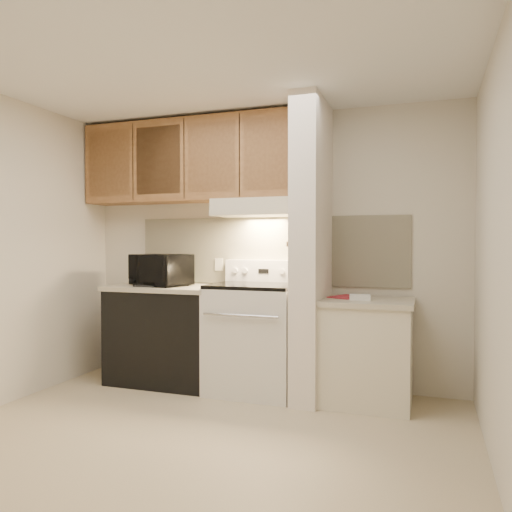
% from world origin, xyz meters
% --- Properties ---
extents(floor, '(3.60, 3.60, 0.00)m').
position_xyz_m(floor, '(0.00, 0.00, 0.00)').
color(floor, '#C5B28D').
rests_on(floor, ground).
extents(ceiling, '(3.60, 3.60, 0.00)m').
position_xyz_m(ceiling, '(0.00, 0.00, 2.50)').
color(ceiling, white).
rests_on(ceiling, wall_back).
extents(wall_back, '(3.60, 2.50, 0.02)m').
position_xyz_m(wall_back, '(0.00, 1.50, 1.25)').
color(wall_back, beige).
rests_on(wall_back, floor).
extents(wall_right, '(0.02, 3.00, 2.50)m').
position_xyz_m(wall_right, '(1.80, 0.00, 1.25)').
color(wall_right, beige).
rests_on(wall_right, floor).
extents(backsplash, '(2.60, 0.02, 0.63)m').
position_xyz_m(backsplash, '(0.00, 1.49, 1.24)').
color(backsplash, '#F5EBC3').
rests_on(backsplash, wall_back).
extents(range_body, '(0.76, 0.65, 0.92)m').
position_xyz_m(range_body, '(0.00, 1.16, 0.46)').
color(range_body, silver).
rests_on(range_body, floor).
extents(oven_window, '(0.50, 0.01, 0.30)m').
position_xyz_m(oven_window, '(0.00, 0.84, 0.50)').
color(oven_window, black).
rests_on(oven_window, range_body).
extents(oven_handle, '(0.65, 0.02, 0.02)m').
position_xyz_m(oven_handle, '(0.00, 0.80, 0.72)').
color(oven_handle, silver).
rests_on(oven_handle, range_body).
extents(cooktop, '(0.74, 0.64, 0.03)m').
position_xyz_m(cooktop, '(0.00, 1.16, 0.94)').
color(cooktop, black).
rests_on(cooktop, range_body).
extents(range_backguard, '(0.76, 0.08, 0.20)m').
position_xyz_m(range_backguard, '(0.00, 1.44, 1.05)').
color(range_backguard, silver).
rests_on(range_backguard, range_body).
extents(range_display, '(0.10, 0.01, 0.04)m').
position_xyz_m(range_display, '(0.00, 1.40, 1.05)').
color(range_display, black).
rests_on(range_display, range_backguard).
extents(range_knob_left_outer, '(0.05, 0.02, 0.05)m').
position_xyz_m(range_knob_left_outer, '(-0.28, 1.40, 1.05)').
color(range_knob_left_outer, silver).
rests_on(range_knob_left_outer, range_backguard).
extents(range_knob_left_inner, '(0.05, 0.02, 0.05)m').
position_xyz_m(range_knob_left_inner, '(-0.18, 1.40, 1.05)').
color(range_knob_left_inner, silver).
rests_on(range_knob_left_inner, range_backguard).
extents(range_knob_right_inner, '(0.05, 0.02, 0.05)m').
position_xyz_m(range_knob_right_inner, '(0.18, 1.40, 1.05)').
color(range_knob_right_inner, silver).
rests_on(range_knob_right_inner, range_backguard).
extents(range_knob_right_outer, '(0.05, 0.02, 0.05)m').
position_xyz_m(range_knob_right_outer, '(0.28, 1.40, 1.05)').
color(range_knob_right_outer, silver).
rests_on(range_knob_right_outer, range_backguard).
extents(dishwasher_front, '(1.00, 0.63, 0.87)m').
position_xyz_m(dishwasher_front, '(-0.88, 1.17, 0.43)').
color(dishwasher_front, black).
rests_on(dishwasher_front, floor).
extents(left_countertop, '(1.04, 0.67, 0.04)m').
position_xyz_m(left_countertop, '(-0.88, 1.17, 0.89)').
color(left_countertop, '#BDB398').
rests_on(left_countertop, dishwasher_front).
extents(spoon_rest, '(0.22, 0.07, 0.01)m').
position_xyz_m(spoon_rest, '(-0.99, 0.97, 0.92)').
color(spoon_rest, black).
rests_on(spoon_rest, left_countertop).
extents(teal_jar, '(0.12, 0.12, 0.11)m').
position_xyz_m(teal_jar, '(-0.83, 1.39, 0.96)').
color(teal_jar, '#286864').
rests_on(teal_jar, left_countertop).
extents(outlet, '(0.08, 0.01, 0.12)m').
position_xyz_m(outlet, '(-0.48, 1.48, 1.10)').
color(outlet, beige).
rests_on(outlet, backsplash).
extents(microwave, '(0.61, 0.49, 0.29)m').
position_xyz_m(microwave, '(-0.93, 1.15, 1.06)').
color(microwave, black).
rests_on(microwave, left_countertop).
extents(partition_pillar, '(0.22, 0.70, 2.50)m').
position_xyz_m(partition_pillar, '(0.51, 1.15, 1.25)').
color(partition_pillar, white).
rests_on(partition_pillar, floor).
extents(pillar_trim, '(0.01, 0.70, 0.04)m').
position_xyz_m(pillar_trim, '(0.39, 1.15, 1.30)').
color(pillar_trim, '#97663A').
rests_on(pillar_trim, partition_pillar).
extents(knife_strip, '(0.02, 0.42, 0.04)m').
position_xyz_m(knife_strip, '(0.39, 1.10, 1.32)').
color(knife_strip, black).
rests_on(knife_strip, partition_pillar).
extents(knife_blade_a, '(0.01, 0.03, 0.16)m').
position_xyz_m(knife_blade_a, '(0.38, 0.94, 1.22)').
color(knife_blade_a, silver).
rests_on(knife_blade_a, knife_strip).
extents(knife_handle_a, '(0.02, 0.02, 0.10)m').
position_xyz_m(knife_handle_a, '(0.38, 0.94, 1.37)').
color(knife_handle_a, black).
rests_on(knife_handle_a, knife_strip).
extents(knife_blade_b, '(0.01, 0.04, 0.18)m').
position_xyz_m(knife_blade_b, '(0.38, 1.03, 1.21)').
color(knife_blade_b, silver).
rests_on(knife_blade_b, knife_strip).
extents(knife_handle_b, '(0.02, 0.02, 0.10)m').
position_xyz_m(knife_handle_b, '(0.38, 1.01, 1.37)').
color(knife_handle_b, black).
rests_on(knife_handle_b, knife_strip).
extents(knife_blade_c, '(0.01, 0.04, 0.20)m').
position_xyz_m(knife_blade_c, '(0.38, 1.09, 1.20)').
color(knife_blade_c, silver).
rests_on(knife_blade_c, knife_strip).
extents(knife_handle_c, '(0.02, 0.02, 0.10)m').
position_xyz_m(knife_handle_c, '(0.38, 1.09, 1.37)').
color(knife_handle_c, black).
rests_on(knife_handle_c, knife_strip).
extents(knife_blade_d, '(0.01, 0.04, 0.16)m').
position_xyz_m(knife_blade_d, '(0.38, 1.18, 1.22)').
color(knife_blade_d, silver).
rests_on(knife_blade_d, knife_strip).
extents(knife_handle_d, '(0.02, 0.02, 0.10)m').
position_xyz_m(knife_handle_d, '(0.38, 1.18, 1.37)').
color(knife_handle_d, black).
rests_on(knife_handle_d, knife_strip).
extents(knife_blade_e, '(0.01, 0.04, 0.18)m').
position_xyz_m(knife_blade_e, '(0.38, 1.26, 1.21)').
color(knife_blade_e, silver).
rests_on(knife_blade_e, knife_strip).
extents(knife_handle_e, '(0.02, 0.02, 0.10)m').
position_xyz_m(knife_handle_e, '(0.38, 1.26, 1.37)').
color(knife_handle_e, black).
rests_on(knife_handle_e, knife_strip).
extents(oven_mitt, '(0.03, 0.10, 0.23)m').
position_xyz_m(oven_mitt, '(0.38, 1.32, 1.22)').
color(oven_mitt, slate).
rests_on(oven_mitt, partition_pillar).
extents(right_cab_base, '(0.70, 0.60, 0.81)m').
position_xyz_m(right_cab_base, '(0.97, 1.15, 0.40)').
color(right_cab_base, beige).
rests_on(right_cab_base, floor).
extents(right_countertop, '(0.74, 0.64, 0.04)m').
position_xyz_m(right_countertop, '(0.97, 1.15, 0.83)').
color(right_countertop, '#BDB398').
rests_on(right_countertop, right_cab_base).
extents(red_folder, '(0.31, 0.35, 0.01)m').
position_xyz_m(red_folder, '(0.79, 1.25, 0.85)').
color(red_folder, '#AA2834').
rests_on(red_folder, right_countertop).
extents(white_box, '(0.18, 0.13, 0.04)m').
position_xyz_m(white_box, '(0.92, 1.09, 0.87)').
color(white_box, white).
rests_on(white_box, right_countertop).
extents(range_hood, '(0.78, 0.44, 0.15)m').
position_xyz_m(range_hood, '(0.00, 1.28, 1.62)').
color(range_hood, beige).
rests_on(range_hood, upper_cabinets).
extents(hood_lip, '(0.78, 0.04, 0.06)m').
position_xyz_m(hood_lip, '(0.00, 1.07, 1.58)').
color(hood_lip, beige).
rests_on(hood_lip, range_hood).
extents(upper_cabinets, '(2.18, 0.33, 0.77)m').
position_xyz_m(upper_cabinets, '(-0.69, 1.32, 2.08)').
color(upper_cabinets, '#97663A').
rests_on(upper_cabinets, wall_back).
extents(cab_door_a, '(0.46, 0.01, 0.63)m').
position_xyz_m(cab_door_a, '(-1.51, 1.17, 2.08)').
color(cab_door_a, '#97663A').
rests_on(cab_door_a, upper_cabinets).
extents(cab_gap_a, '(0.01, 0.01, 0.73)m').
position_xyz_m(cab_gap_a, '(-1.23, 1.16, 2.08)').
color(cab_gap_a, black).
rests_on(cab_gap_a, upper_cabinets).
extents(cab_door_b, '(0.46, 0.01, 0.63)m').
position_xyz_m(cab_door_b, '(-0.96, 1.17, 2.08)').
color(cab_door_b, '#97663A').
rests_on(cab_door_b, upper_cabinets).
extents(cab_gap_b, '(0.01, 0.01, 0.73)m').
position_xyz_m(cab_gap_b, '(-0.69, 1.16, 2.08)').
color(cab_gap_b, black).
rests_on(cab_gap_b, upper_cabinets).
extents(cab_door_c, '(0.46, 0.01, 0.63)m').
position_xyz_m(cab_door_c, '(-0.42, 1.17, 2.08)').
color(cab_door_c, '#97663A').
rests_on(cab_door_c, upper_cabinets).
extents(cab_gap_c, '(0.01, 0.01, 0.73)m').
position_xyz_m(cab_gap_c, '(-0.14, 1.16, 2.08)').
color(cab_gap_c, black).
rests_on(cab_gap_c, upper_cabinets).
extents(cab_door_d, '(0.46, 0.01, 0.63)m').
position_xyz_m(cab_door_d, '(0.13, 1.17, 2.08)').
color(cab_door_d, '#97663A').
rests_on(cab_door_d, upper_cabinets).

